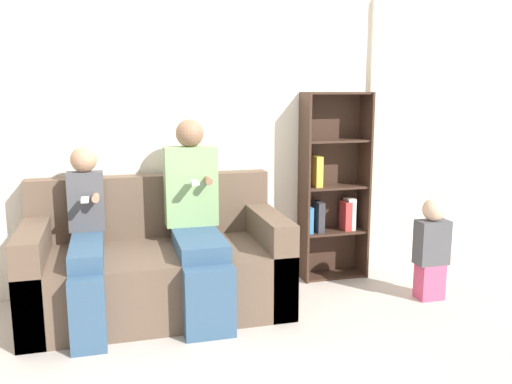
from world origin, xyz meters
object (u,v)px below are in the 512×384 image
object	(u,v)px
toddler_standing	(432,248)
adult_seated	(196,217)
child_seated	(86,239)
couch	(158,269)
bookshelf	(332,190)

from	to	relation	value
toddler_standing	adult_seated	bearing A→B (deg)	171.35
toddler_standing	child_seated	bearing A→B (deg)	175.03
couch	bookshelf	world-z (taller)	bookshelf
adult_seated	child_seated	distance (m)	0.74
couch	adult_seated	size ratio (longest dim) A/B	1.33
couch	adult_seated	world-z (taller)	adult_seated
toddler_standing	bookshelf	world-z (taller)	bookshelf
couch	toddler_standing	size ratio (longest dim) A/B	2.31
adult_seated	toddler_standing	xyz separation A→B (m)	(1.71, -0.26, -0.29)
adult_seated	child_seated	world-z (taller)	adult_seated
adult_seated	child_seated	size ratio (longest dim) A/B	1.15
toddler_standing	couch	bearing A→B (deg)	170.42
couch	toddler_standing	distance (m)	2.01
child_seated	toddler_standing	distance (m)	2.46
couch	child_seated	world-z (taller)	child_seated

